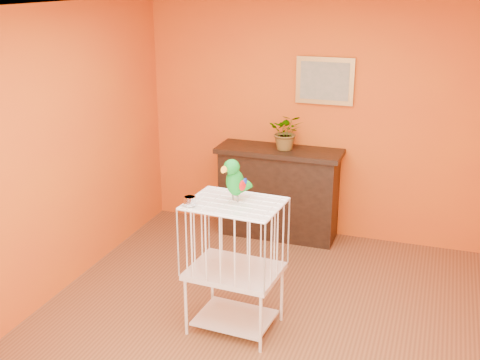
% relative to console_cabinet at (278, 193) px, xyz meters
% --- Properties ---
extents(ground, '(4.50, 4.50, 0.00)m').
position_rel_console_cabinet_xyz_m(ground, '(0.43, -2.01, -0.51)').
color(ground, brown).
rests_on(ground, ground).
extents(room_shell, '(4.50, 4.50, 4.50)m').
position_rel_console_cabinet_xyz_m(room_shell, '(0.43, -2.01, 1.07)').
color(room_shell, '#CA4613').
rests_on(room_shell, ground).
extents(console_cabinet, '(1.37, 0.49, 1.02)m').
position_rel_console_cabinet_xyz_m(console_cabinet, '(0.00, 0.00, 0.00)').
color(console_cabinet, black).
rests_on(console_cabinet, ground).
extents(potted_plant, '(0.42, 0.45, 0.31)m').
position_rel_console_cabinet_xyz_m(potted_plant, '(0.08, -0.02, 0.66)').
color(potted_plant, '#26722D').
rests_on(potted_plant, console_cabinet).
extents(framed_picture, '(0.62, 0.04, 0.50)m').
position_rel_console_cabinet_xyz_m(framed_picture, '(0.43, 0.21, 1.24)').
color(framed_picture, '#A97C3C').
rests_on(framed_picture, room_shell).
extents(birdcage, '(0.76, 0.60, 1.12)m').
position_rel_console_cabinet_xyz_m(birdcage, '(0.18, -1.95, 0.07)').
color(birdcage, white).
rests_on(birdcage, ground).
extents(feed_cup, '(0.10, 0.10, 0.07)m').
position_rel_console_cabinet_xyz_m(feed_cup, '(-0.13, -2.12, 0.65)').
color(feed_cup, silver).
rests_on(feed_cup, birdcage).
extents(parrot, '(0.21, 0.31, 0.35)m').
position_rel_console_cabinet_xyz_m(parrot, '(0.16, -1.91, 0.79)').
color(parrot, '#59544C').
rests_on(parrot, birdcage).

